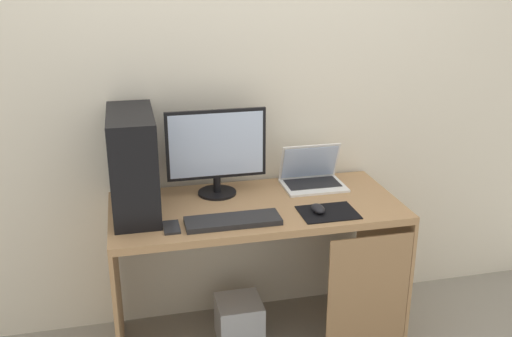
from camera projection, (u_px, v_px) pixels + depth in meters
name	position (u px, v px, depth m)	size (l,w,h in m)	color
wall_back	(240.00, 79.00, 2.85)	(4.00, 0.05, 2.60)	beige
desk	(260.00, 236.00, 2.76)	(1.37, 0.63, 0.77)	#A37A51
pc_tower	(133.00, 163.00, 2.56)	(0.20, 0.49, 0.46)	black
monitor	(216.00, 151.00, 2.75)	(0.48, 0.19, 0.43)	black
laptop	(312.00, 177.00, 2.93)	(0.31, 0.23, 0.21)	white
keyboard	(233.00, 221.00, 2.50)	(0.42, 0.14, 0.02)	#232326
mousepad	(328.00, 212.00, 2.61)	(0.26, 0.20, 0.01)	black
mouse_left	(318.00, 209.00, 2.61)	(0.06, 0.10, 0.03)	black
cell_phone	(171.00, 227.00, 2.46)	(0.07, 0.13, 0.01)	#232326
subwoofer	(239.00, 320.00, 2.94)	(0.23, 0.23, 0.23)	#B7BCC6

